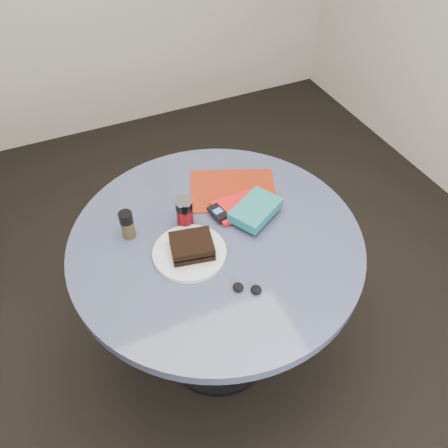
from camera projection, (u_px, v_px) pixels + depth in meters
name	position (u px, v px, depth m)	size (l,w,h in m)	color
ground	(218.00, 346.00, 2.02)	(4.00, 4.00, 0.00)	black
table	(217.00, 267.00, 1.60)	(1.00, 1.00, 0.75)	black
plate	(190.00, 253.00, 1.42)	(0.24, 0.24, 0.02)	silver
sandwich	(192.00, 246.00, 1.40)	(0.15, 0.14, 0.05)	black
soda_can	(185.00, 212.00, 1.48)	(0.07, 0.07, 0.11)	#63040A
pepper_grinder	(127.00, 224.00, 1.45)	(0.05, 0.05, 0.11)	#3D321A
magazine	(233.00, 190.00, 1.64)	(0.32, 0.24, 0.01)	maroon
red_book	(240.00, 207.00, 1.57)	(0.18, 0.12, 0.02)	red
novel	(256.00, 210.00, 1.52)	(0.18, 0.12, 0.03)	#17696F
mp3_player	(218.00, 212.00, 1.53)	(0.06, 0.08, 0.01)	black
headphones	(247.00, 288.00, 1.32)	(0.09, 0.08, 0.02)	black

